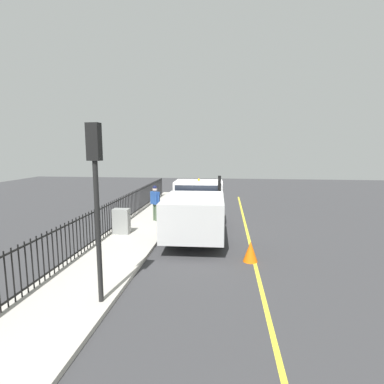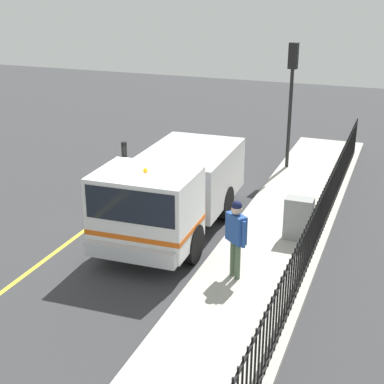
{
  "view_description": "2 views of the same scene",
  "coord_description": "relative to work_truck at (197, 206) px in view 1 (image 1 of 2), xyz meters",
  "views": [
    {
      "loc": [
        -0.87,
        13.64,
        3.83
      ],
      "look_at": [
        0.73,
        -0.44,
        1.76
      ],
      "focal_mm": 28.09,
      "sensor_mm": 36.0,
      "label": 1
    },
    {
      "loc": [
        5.87,
        -12.08,
        6.44
      ],
      "look_at": [
        0.94,
        0.77,
        1.23
      ],
      "focal_mm": 53.53,
      "sensor_mm": 36.0,
      "label": 2
    }
  ],
  "objects": [
    {
      "name": "traffic_cone",
      "position": [
        -2.14,
        3.07,
        -0.93
      ],
      "size": [
        0.5,
        0.5,
        0.71
      ],
      "primitive_type": "cone",
      "color": "orange",
      "rests_on": "ground"
    },
    {
      "name": "utility_cabinet",
      "position": [
        3.22,
        0.71,
        -0.61
      ],
      "size": [
        0.7,
        0.43,
        1.1
      ],
      "primitive_type": "cube",
      "color": "gray",
      "rests_on": "sidewalk_slab"
    },
    {
      "name": "lane_marking",
      "position": [
        -2.29,
        -0.62,
        -1.28
      ],
      "size": [
        0.12,
        20.13,
        0.01
      ],
      "primitive_type": "cube",
      "color": "yellow",
      "rests_on": "ground"
    },
    {
      "name": "work_truck",
      "position": [
        0.0,
        0.0,
        0.0
      ],
      "size": [
        2.49,
        5.87,
        2.59
      ],
      "rotation": [
        0.0,
        0.0,
        3.17
      ],
      "color": "white",
      "rests_on": "ground"
    },
    {
      "name": "ground_plane",
      "position": [
        -0.4,
        -0.62,
        -1.28
      ],
      "size": [
        49.2,
        49.2,
        0.0
      ],
      "primitive_type": "plane",
      "color": "#38383A",
      "rests_on": "ground"
    },
    {
      "name": "traffic_light_near",
      "position": [
        1.71,
        6.44,
        1.87
      ],
      "size": [
        0.32,
        0.24,
        4.27
      ],
      "rotation": [
        0.0,
        0.0,
        3.05
      ],
      "color": "black",
      "rests_on": "sidewalk_slab"
    },
    {
      "name": "sidewalk_slab",
      "position": [
        2.69,
        -0.62,
        -1.22
      ],
      "size": [
        2.52,
        22.36,
        0.13
      ],
      "primitive_type": "cube",
      "color": "#B7B2A8",
      "rests_on": "ground"
    },
    {
      "name": "worker_standing",
      "position": [
        2.31,
        -1.78,
        -0.04
      ],
      "size": [
        0.55,
        0.51,
        1.82
      ],
      "rotation": [
        0.0,
        0.0,
        2.46
      ],
      "color": "#264C99",
      "rests_on": "sidewalk_slab"
    },
    {
      "name": "iron_fence",
      "position": [
        3.77,
        -0.62,
        -0.46
      ],
      "size": [
        0.04,
        19.05,
        1.37
      ],
      "color": "black",
      "rests_on": "sidewalk_slab"
    }
  ]
}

